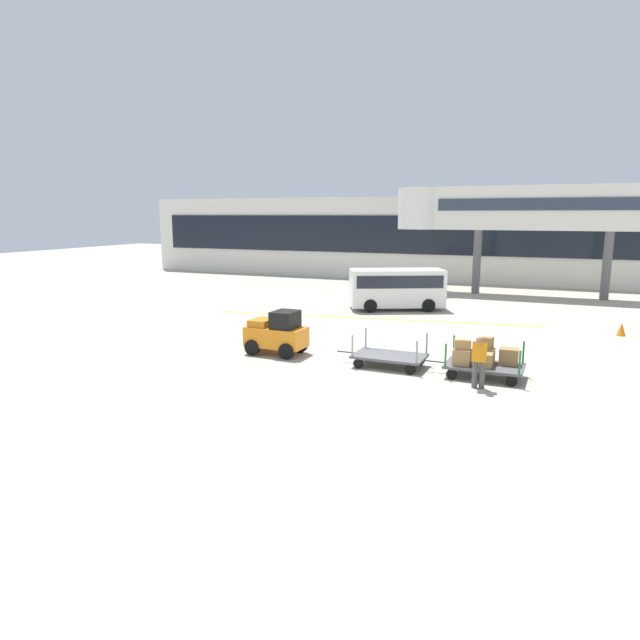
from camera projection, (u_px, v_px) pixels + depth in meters
ground_plane at (378, 375)px, 17.33m from camera, size 120.00×120.00×0.00m
apron_lead_line at (370, 318)px, 26.73m from camera, size 15.55×2.24×0.01m
terminal_building at (483, 240)px, 40.31m from camera, size 55.38×2.51×6.19m
jet_bridge at (514, 209)px, 33.60m from camera, size 15.37×3.00×6.57m
baggage_tug at (277, 333)px, 19.82m from camera, size 2.13×1.28×1.58m
baggage_cart_lead at (389, 356)px, 18.23m from camera, size 3.02×1.46×1.10m
baggage_cart_middle at (482, 359)px, 17.04m from camera, size 3.02×1.46×1.21m
baggage_handler at (479, 359)px, 15.82m from camera, size 0.43×0.45×1.56m
shuttle_van at (397, 286)px, 29.05m from camera, size 5.15×3.77×2.10m
safety_cone_far at (621, 329)px, 22.89m from camera, size 0.36×0.36×0.55m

